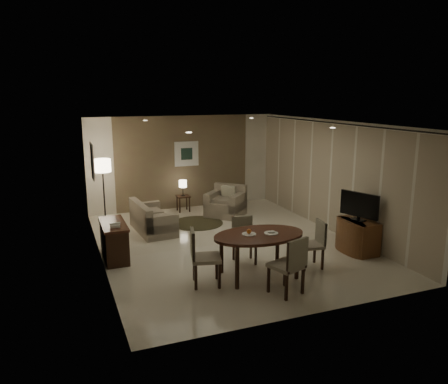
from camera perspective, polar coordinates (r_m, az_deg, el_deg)
name	(u,v)px	position (r m, az deg, el deg)	size (l,w,h in m)	color
room_shell	(221,182)	(9.94, -0.42, 1.36)	(5.50, 7.00, 2.70)	beige
taupe_accent	(183,162)	(12.83, -5.36, 3.87)	(3.96, 0.03, 2.70)	brown
curtain_wall	(330,178)	(10.85, 13.71, 1.79)	(0.08, 6.70, 2.58)	#C1AE96
curtain_rod	(333,123)	(10.68, 14.08, 8.76)	(0.03, 0.03, 6.80)	black
art_back_frame	(187,154)	(12.80, -4.92, 4.99)	(0.72, 0.03, 0.72)	silver
art_back_canvas	(187,154)	(12.78, -4.90, 4.98)	(0.34, 0.01, 0.34)	#1D3429
art_left_frame	(92,162)	(10.04, -16.81, 3.83)	(0.03, 0.60, 0.80)	silver
art_left_canvas	(93,162)	(10.04, -16.72, 3.83)	(0.01, 0.46, 0.64)	gray
downlight_nl	(189,132)	(7.24, -4.61, 7.76)	(0.10, 0.10, 0.01)	white
downlight_nr	(333,128)	(8.48, 14.01, 8.14)	(0.10, 0.10, 0.01)	white
downlight_fl	(145,120)	(10.73, -10.26, 9.19)	(0.10, 0.10, 0.01)	white
downlight_fr	(252,118)	(11.60, 3.62, 9.61)	(0.10, 0.10, 0.01)	white
console_desk	(114,241)	(9.24, -14.16, -6.19)	(0.48, 1.20, 0.75)	#482317
telephone	(115,225)	(8.83, -14.05, -4.17)	(0.20, 0.14, 0.09)	white
tv_cabinet	(358,236)	(9.76, 17.09, -5.51)	(0.48, 0.90, 0.70)	brown
flat_tv	(359,206)	(9.56, 17.25, -1.70)	(0.06, 0.88, 0.60)	black
dining_table	(259,255)	(8.14, 4.55, -8.21)	(1.72, 1.08, 0.81)	#482317
chair_near	(286,265)	(7.48, 8.12, -9.39)	(0.49, 0.49, 1.01)	gray
chair_far	(245,241)	(8.72, 2.71, -6.39)	(0.44, 0.44, 0.91)	gray
chair_left	(206,257)	(7.73, -2.33, -8.52)	(0.49, 0.49, 1.01)	gray
chair_right	(310,244)	(8.66, 11.20, -6.74)	(0.44, 0.44, 0.92)	gray
plate_a	(249,234)	(7.98, 3.28, -5.51)	(0.26, 0.26, 0.02)	white
plate_b	(271,233)	(8.06, 6.18, -5.37)	(0.26, 0.26, 0.02)	white
fruit_apple	(249,231)	(7.96, 3.28, -5.14)	(0.09, 0.09, 0.09)	#C45816
napkin	(271,232)	(8.05, 6.18, -5.21)	(0.12, 0.08, 0.03)	white
round_rug	(197,223)	(11.45, -3.51, -4.07)	(1.34, 1.34, 0.01)	#393520
sofa	(153,217)	(10.83, -9.26, -3.21)	(0.78, 1.56, 0.73)	gray
armchair	(225,201)	(12.02, 0.20, -1.20)	(0.94, 0.89, 0.83)	gray
side_table	(183,203)	(12.59, -5.34, -1.50)	(0.36, 0.36, 0.46)	black
table_lamp	(183,187)	(12.48, -5.39, 0.64)	(0.22, 0.22, 0.50)	#FFEAC1
floor_lamp	(104,192)	(11.61, -15.42, 0.02)	(0.43, 0.43, 1.70)	#FFE5B7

